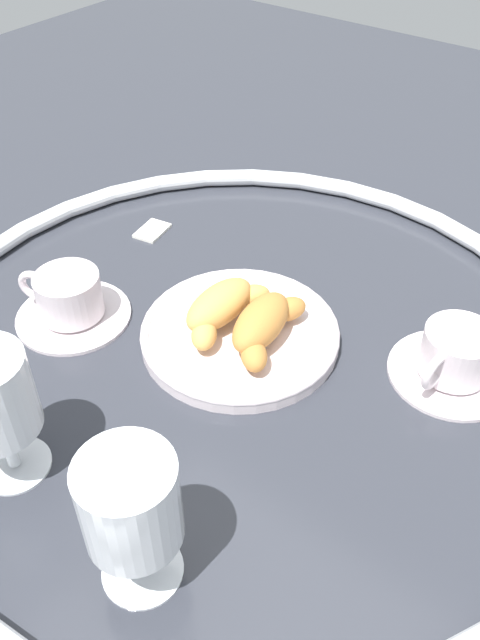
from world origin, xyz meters
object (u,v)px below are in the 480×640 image
at_px(coffee_cup_near, 455,358).
at_px(pastry_plate, 240,333).
at_px(croissant_small, 264,324).
at_px(croissant_large, 222,307).
at_px(juice_glass_right, 130,506).
at_px(coffee_cup_far, 69,300).
at_px(sugar_packet, 152,229).

bearing_deg(coffee_cup_near, pastry_plate, -67.15).
distance_m(croissant_small, coffee_cup_near, 0.21).
distance_m(croissant_large, juice_glass_right, 0.31).
relative_size(pastry_plate, coffee_cup_far, 1.67).
relative_size(croissant_large, juice_glass_right, 0.98).
xyz_separation_m(pastry_plate, coffee_cup_near, (-0.09, 0.22, 0.02)).
height_order(croissant_large, juice_glass_right, juice_glass_right).
distance_m(croissant_small, sugar_packet, 0.28).
bearing_deg(coffee_cup_far, croissant_large, 118.48).
bearing_deg(juice_glass_right, coffee_cup_near, 162.95).
bearing_deg(coffee_cup_near, juice_glass_right, -17.05).
distance_m(croissant_small, juice_glass_right, 0.29).
distance_m(croissant_large, coffee_cup_near, 0.26).
bearing_deg(pastry_plate, croissant_large, -85.47).
bearing_deg(croissant_small, coffee_cup_near, 115.56).
xyz_separation_m(croissant_large, juice_glass_right, (0.27, 0.13, 0.06)).
height_order(croissant_small, juice_glass_right, juice_glass_right).
bearing_deg(coffee_cup_far, coffee_cup_near, 114.17).
xyz_separation_m(juice_glass_right, sugar_packet, (-0.38, -0.34, -0.09)).
xyz_separation_m(croissant_large, croissant_small, (-0.00, 0.05, 0.00)).
bearing_deg(croissant_small, croissant_large, -85.57).
bearing_deg(juice_glass_right, croissant_large, -154.59).
relative_size(coffee_cup_near, juice_glass_right, 0.97).
relative_size(pastry_plate, sugar_packet, 4.54).
xyz_separation_m(croissant_large, coffee_cup_near, (-0.09, 0.24, -0.01)).
height_order(croissant_large, croissant_small, same).
bearing_deg(sugar_packet, coffee_cup_near, 78.71).
xyz_separation_m(coffee_cup_near, juice_glass_right, (0.36, -0.11, 0.07)).
relative_size(croissant_small, coffee_cup_far, 1.00).
relative_size(coffee_cup_near, sugar_packet, 2.72).
xyz_separation_m(croissant_small, coffee_cup_far, (0.09, -0.21, -0.01)).
bearing_deg(croissant_small, pastry_plate, -85.65).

